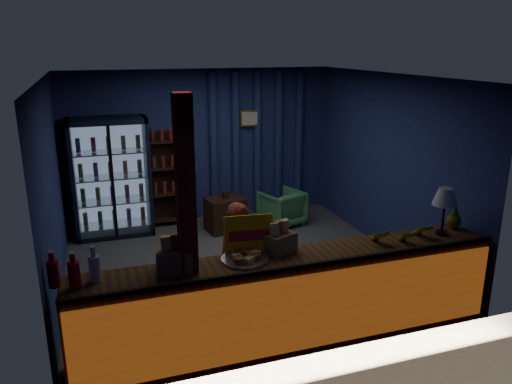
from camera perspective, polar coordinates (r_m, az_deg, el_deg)
ground at (r=7.06m, az=-1.96°, el=-8.50°), size 4.60×4.60×0.00m
room_walls at (r=6.55m, az=-2.09°, el=4.04°), size 4.60×4.60×4.60m
counter at (r=5.23m, az=4.15°, el=-12.16°), size 4.40×0.57×0.99m
support_post at (r=4.62m, az=-7.84°, el=-5.05°), size 0.16×0.16×2.60m
beverage_cooler at (r=8.31m, az=-16.22°, el=1.58°), size 1.20×0.62×1.90m
bottle_shelf at (r=8.55m, az=-10.51°, el=1.42°), size 0.50×0.28×1.60m
curtain_folds at (r=8.90m, az=0.17°, el=5.63°), size 1.74×0.14×2.50m
framed_picture at (r=8.73m, az=-0.68°, el=8.42°), size 0.36×0.04×0.28m
shopkeeper at (r=5.53m, az=-1.82°, el=-8.09°), size 0.50×0.34×1.36m
green_chair at (r=8.55m, az=2.98°, el=-1.80°), size 0.81×0.82×0.59m
side_table at (r=8.27m, az=-3.50°, el=-2.54°), size 0.68×0.54×0.67m
yellow_sign at (r=5.02m, az=-0.78°, el=-4.92°), size 0.51×0.16×0.40m
soda_bottles at (r=4.69m, az=-20.06°, el=-8.48°), size 0.45×0.18×0.33m
snack_box_left at (r=4.76m, az=-9.16°, el=-7.40°), size 0.39×0.35×0.35m
snack_box_centre at (r=5.11m, az=2.58°, el=-5.57°), size 0.38×0.35×0.33m
pastry_tray at (r=4.93m, az=-1.26°, el=-7.50°), size 0.48×0.48×0.08m
banana_bunches at (r=5.60m, az=16.28°, el=-4.56°), size 0.78×0.30×0.17m
table_lamp at (r=5.81m, az=20.81°, el=-0.70°), size 0.27×0.27×0.54m
pineapple at (r=6.14m, az=21.70°, el=-2.87°), size 0.17×0.17×0.29m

